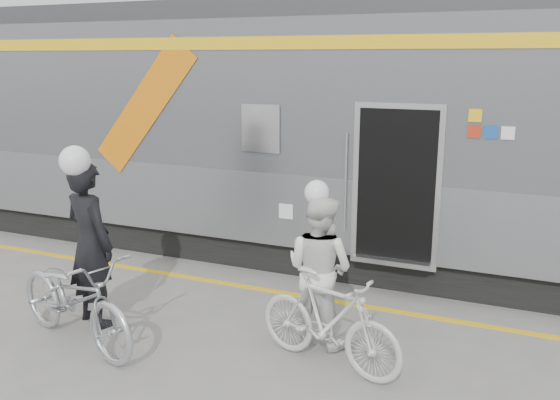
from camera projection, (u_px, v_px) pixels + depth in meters
The scene contains 9 objects.
ground at pixel (279, 379), 6.15m from camera, with size 90.00×90.00×0.00m, color slate.
train at pixel (288, 130), 10.03m from camera, with size 24.00×3.17×4.10m.
safety_strip at pixel (341, 302), 8.07m from camera, with size 24.00×0.12×0.01m, color yellow.
man at pixel (90, 244), 7.24m from camera, with size 0.75×0.49×2.07m, color black.
bicycle_left at pixel (75, 298), 6.78m from camera, with size 0.76×2.17×1.14m, color #B0B4B9.
woman at pixel (320, 269), 6.81m from camera, with size 0.86×0.67×1.76m, color white.
bicycle_right at pixel (329, 321), 6.29m from camera, with size 0.50×1.78×1.07m, color #BABBB6.
helmet_man at pixel (82, 146), 6.95m from camera, with size 0.36×0.36×0.36m, color white.
helmet_woman at pixel (321, 182), 6.57m from camera, with size 0.28×0.28×0.28m, color white.
Camera 1 is at (2.18, -5.09, 3.27)m, focal length 38.00 mm.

